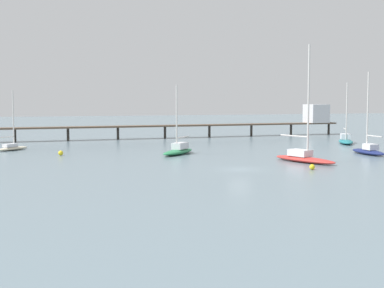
{
  "coord_description": "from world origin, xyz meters",
  "views": [
    {
      "loc": [
        -23.85,
        -56.16,
        7.88
      ],
      "look_at": [
        0.0,
        17.37,
        1.5
      ],
      "focal_mm": 51.13,
      "sensor_mm": 36.0,
      "label": 1
    }
  ],
  "objects_px": {
    "sailboat_teal": "(346,140)",
    "sailboat_green": "(178,150)",
    "pier": "(228,120)",
    "sailboat_cream": "(12,146)",
    "mooring_buoy_outer": "(61,153)",
    "sailboat_red": "(304,156)",
    "sailboat_navy": "(369,150)",
    "mooring_buoy_far": "(312,167)"
  },
  "relations": [
    {
      "from": "sailboat_teal",
      "to": "sailboat_green",
      "type": "bearing_deg",
      "value": -165.14
    },
    {
      "from": "pier",
      "to": "sailboat_green",
      "type": "bearing_deg",
      "value": -122.57
    },
    {
      "from": "sailboat_cream",
      "to": "sailboat_teal",
      "type": "bearing_deg",
      "value": -4.93
    },
    {
      "from": "pier",
      "to": "mooring_buoy_outer",
      "type": "height_order",
      "value": "pier"
    },
    {
      "from": "sailboat_cream",
      "to": "sailboat_red",
      "type": "xyz_separation_m",
      "value": [
        34.74,
        -27.81,
        0.17
      ]
    },
    {
      "from": "pier",
      "to": "sailboat_navy",
      "type": "relative_size",
      "value": 7.54
    },
    {
      "from": "pier",
      "to": "sailboat_cream",
      "type": "height_order",
      "value": "sailboat_cream"
    },
    {
      "from": "sailboat_navy",
      "to": "mooring_buoy_outer",
      "type": "height_order",
      "value": "sailboat_navy"
    },
    {
      "from": "pier",
      "to": "sailboat_teal",
      "type": "relative_size",
      "value": 8.21
    },
    {
      "from": "pier",
      "to": "mooring_buoy_outer",
      "type": "distance_m",
      "value": 46.35
    },
    {
      "from": "pier",
      "to": "sailboat_red",
      "type": "relative_size",
      "value": 6.07
    },
    {
      "from": "sailboat_cream",
      "to": "sailboat_red",
      "type": "bearing_deg",
      "value": -38.67
    },
    {
      "from": "sailboat_cream",
      "to": "mooring_buoy_far",
      "type": "bearing_deg",
      "value": -47.3
    },
    {
      "from": "sailboat_navy",
      "to": "sailboat_cream",
      "type": "relative_size",
      "value": 1.26
    },
    {
      "from": "sailboat_red",
      "to": "sailboat_green",
      "type": "xyz_separation_m",
      "value": [
        -12.15,
        14.07,
        -0.1
      ]
    },
    {
      "from": "sailboat_cream",
      "to": "sailboat_teal",
      "type": "relative_size",
      "value": 0.86
    },
    {
      "from": "sailboat_teal",
      "to": "mooring_buoy_outer",
      "type": "distance_m",
      "value": 49.92
    },
    {
      "from": "sailboat_teal",
      "to": "mooring_buoy_outer",
      "type": "relative_size",
      "value": 15.67
    },
    {
      "from": "sailboat_red",
      "to": "mooring_buoy_far",
      "type": "relative_size",
      "value": 23.54
    },
    {
      "from": "mooring_buoy_far",
      "to": "sailboat_navy",
      "type": "bearing_deg",
      "value": 37.12
    },
    {
      "from": "pier",
      "to": "sailboat_cream",
      "type": "relative_size",
      "value": 9.53
    },
    {
      "from": "sailboat_red",
      "to": "mooring_buoy_outer",
      "type": "relative_size",
      "value": 21.18
    },
    {
      "from": "pier",
      "to": "sailboat_navy",
      "type": "bearing_deg",
      "value": -82.65
    },
    {
      "from": "sailboat_red",
      "to": "sailboat_cream",
      "type": "bearing_deg",
      "value": 141.33
    },
    {
      "from": "sailboat_navy",
      "to": "mooring_buoy_outer",
      "type": "relative_size",
      "value": 17.05
    },
    {
      "from": "sailboat_cream",
      "to": "sailboat_green",
      "type": "bearing_deg",
      "value": -31.3
    },
    {
      "from": "sailboat_green",
      "to": "mooring_buoy_far",
      "type": "distance_m",
      "value": 22.89
    },
    {
      "from": "sailboat_red",
      "to": "mooring_buoy_far",
      "type": "bearing_deg",
      "value": -112.26
    },
    {
      "from": "sailboat_teal",
      "to": "mooring_buoy_outer",
      "type": "xyz_separation_m",
      "value": [
        -49.64,
        -5.27,
        -0.35
      ]
    },
    {
      "from": "sailboat_cream",
      "to": "sailboat_green",
      "type": "distance_m",
      "value": 26.44
    },
    {
      "from": "sailboat_green",
      "to": "sailboat_teal",
      "type": "xyz_separation_m",
      "value": [
        33.52,
        8.9,
        0.0
      ]
    },
    {
      "from": "sailboat_green",
      "to": "sailboat_cream",
      "type": "bearing_deg",
      "value": 148.7
    },
    {
      "from": "sailboat_red",
      "to": "sailboat_green",
      "type": "relative_size",
      "value": 1.47
    },
    {
      "from": "sailboat_cream",
      "to": "mooring_buoy_outer",
      "type": "height_order",
      "value": "sailboat_cream"
    },
    {
      "from": "pier",
      "to": "mooring_buoy_outer",
      "type": "relative_size",
      "value": 128.58
    },
    {
      "from": "sailboat_green",
      "to": "sailboat_teal",
      "type": "distance_m",
      "value": 34.68
    },
    {
      "from": "mooring_buoy_outer",
      "to": "sailboat_green",
      "type": "bearing_deg",
      "value": -12.67
    },
    {
      "from": "sailboat_cream",
      "to": "mooring_buoy_outer",
      "type": "distance_m",
      "value": 12.01
    },
    {
      "from": "sailboat_navy",
      "to": "sailboat_red",
      "type": "distance_m",
      "value": 14.57
    },
    {
      "from": "sailboat_red",
      "to": "mooring_buoy_far",
      "type": "distance_m",
      "value": 7.38
    },
    {
      "from": "sailboat_red",
      "to": "sailboat_green",
      "type": "height_order",
      "value": "sailboat_red"
    },
    {
      "from": "sailboat_green",
      "to": "sailboat_teal",
      "type": "bearing_deg",
      "value": 14.86
    }
  ]
}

